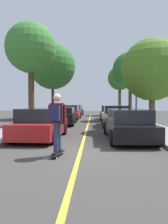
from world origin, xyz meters
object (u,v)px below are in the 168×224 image
at_px(street_tree_right_far, 120,78).
at_px(skateboard, 57,153).
at_px(parked_car_left_farthest, 75,110).
at_px(street_tree_right_near, 130,70).
at_px(parked_car_left_near, 62,116).
at_px(parked_car_left_far, 70,112).
at_px(parked_car_right_near, 115,116).
at_px(parked_car_right_far, 109,113).
at_px(street_tree_right_nearest, 152,70).
at_px(skateboarder, 57,119).
at_px(parked_car_left_nearest, 41,124).
at_px(parked_car_right_nearest, 128,124).
at_px(street_tree_left_near, 53,67).
at_px(fire_hydrant, 34,121).
at_px(street_tree_left_nearest, 31,48).
at_px(streetlamp, 136,81).

relative_size(street_tree_right_far, skateboard, 7.41).
height_order(parked_car_left_farthest, street_tree_right_near, street_tree_right_near).
relative_size(parked_car_left_near, parked_car_left_farthest, 0.95).
xyz_separation_m(parked_car_left_far, parked_car_right_near, (3.91, -6.59, 0.00)).
height_order(parked_car_right_near, parked_car_right_far, parked_car_right_near).
xyz_separation_m(parked_car_right_far, street_tree_right_nearest, (1.91, -8.61, 2.89)).
bearing_deg(street_tree_right_far, skateboarder, -101.22).
height_order(parked_car_left_nearest, parked_car_right_nearest, parked_car_left_nearest).
height_order(street_tree_left_near, skateboarder, street_tree_left_near).
relative_size(parked_car_right_far, fire_hydrant, 5.79).
bearing_deg(parked_car_left_nearest, street_tree_right_near, 62.32).
bearing_deg(street_tree_right_far, street_tree_left_near, -139.48).
relative_size(street_tree_left_near, street_tree_right_far, 1.20).
distance_m(parked_car_left_far, street_tree_left_nearest, 8.66).
xyz_separation_m(parked_car_right_nearest, fire_hydrant, (-5.41, 4.24, -0.19)).
bearing_deg(parked_car_left_near, streetlamp, 4.32).
relative_size(parked_car_left_farthest, street_tree_right_far, 0.73).
height_order(parked_car_right_far, street_tree_right_near, street_tree_right_near).
relative_size(parked_car_right_near, skateboarder, 2.35).
height_order(street_tree_right_far, skateboarder, street_tree_right_far).
bearing_deg(parked_car_left_nearest, skateboarder, -68.66).
relative_size(street_tree_right_nearest, streetlamp, 0.94).
bearing_deg(street_tree_left_nearest, parked_car_right_far, 49.18).
bearing_deg(parked_car_right_nearest, parked_car_left_far, 107.83).
bearing_deg(streetlamp, parked_car_right_far, 110.69).
distance_m(parked_car_left_nearest, street_tree_right_nearest, 7.27).
bearing_deg(street_tree_right_nearest, parked_car_right_near, 129.57).
relative_size(parked_car_left_farthest, parked_car_right_nearest, 1.00).
bearing_deg(skateboard, parked_car_right_nearest, 51.10).
bearing_deg(street_tree_right_far, streetlamp, -90.76).
bearing_deg(parked_car_right_near, parked_car_left_far, 120.70).
bearing_deg(parked_car_left_farthest, skateboard, -86.55).
distance_m(parked_car_left_farthest, street_tree_right_far, 7.32).
xyz_separation_m(parked_car_left_near, parked_car_right_far, (3.91, 5.06, 0.03)).
xyz_separation_m(parked_car_left_nearest, parked_car_right_far, (3.91, 11.85, 0.01)).
bearing_deg(parked_car_left_far, parked_car_left_farthest, 89.99).
distance_m(street_tree_right_nearest, fire_hydrant, 8.01).
bearing_deg(streetlamp, fire_hydrant, -157.28).
bearing_deg(street_tree_right_nearest, streetlamp, 92.36).
distance_m(street_tree_left_nearest, streetlamp, 8.12).
height_order(parked_car_left_near, street_tree_left_near, street_tree_left_near).
bearing_deg(skateboarder, parked_car_right_near, 73.50).
bearing_deg(parked_car_right_near, street_tree_left_nearest, -175.54).
bearing_deg(street_tree_right_nearest, street_tree_right_near, 90.00).
xyz_separation_m(parked_car_right_far, skateboard, (-2.62, -15.11, -0.60)).
xyz_separation_m(parked_car_right_nearest, skateboard, (-2.62, -3.25, -0.59)).
xyz_separation_m(street_tree_left_nearest, skateboard, (3.21, -8.37, -5.28)).
height_order(parked_car_right_nearest, street_tree_right_near, street_tree_right_near).
distance_m(parked_car_left_far, parked_car_right_far, 3.92).
bearing_deg(street_tree_right_far, street_tree_right_near, -90.00).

